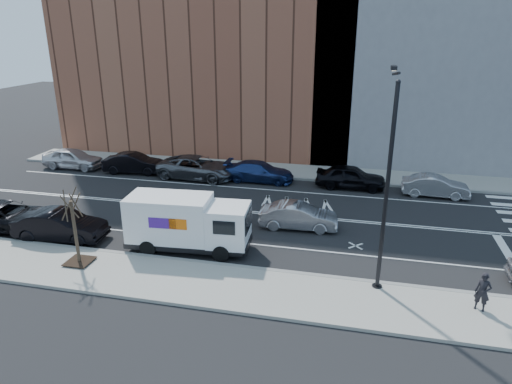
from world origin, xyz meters
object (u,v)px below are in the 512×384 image
at_px(driving_sedan, 298,216).
at_px(fedex_van, 187,222).
at_px(far_parked_a, 73,158).
at_px(far_parked_b, 134,163).
at_px(pedestrian, 483,292).

bearing_deg(driving_sedan, fedex_van, 124.00).
distance_m(far_parked_a, far_parked_b, 5.47).
relative_size(fedex_van, pedestrian, 3.92).
bearing_deg(far_parked_b, far_parked_a, 83.53).
bearing_deg(far_parked_b, fedex_van, -148.00).
bearing_deg(driving_sedan, pedestrian, -131.48).
distance_m(fedex_van, far_parked_a, 18.41).
xyz_separation_m(fedex_van, far_parked_b, (-8.86, 11.47, -0.72)).
xyz_separation_m(far_parked_b, driving_sedan, (14.05, -7.55, -0.06)).
bearing_deg(pedestrian, driving_sedan, 162.93).
bearing_deg(far_parked_a, fedex_van, -128.71).
relative_size(far_parked_b, pedestrian, 2.91).
bearing_deg(far_parked_a, driving_sedan, -111.20).
height_order(fedex_van, driving_sedan, fedex_van).
bearing_deg(fedex_van, far_parked_b, 123.60).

